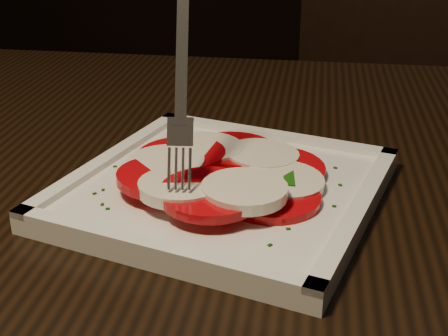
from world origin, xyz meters
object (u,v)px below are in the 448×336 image
at_px(table, 266,239).
at_px(plate, 224,191).
at_px(chair, 374,121).
at_px(fork, 183,68).

relative_size(table, plate, 4.65).
height_order(table, chair, chair).
bearing_deg(chair, fork, -89.32).
xyz_separation_m(table, plate, (-0.03, -0.10, 0.11)).
xyz_separation_m(plate, fork, (-0.03, -0.01, 0.12)).
bearing_deg(fork, table, 52.99).
bearing_deg(plate, chair, 74.64).
distance_m(table, plate, 0.15).
bearing_deg(table, chair, 75.20).
distance_m(table, fork, 0.26).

